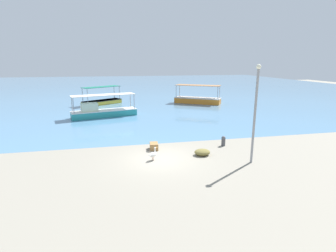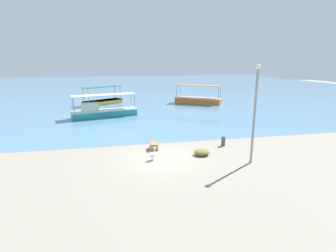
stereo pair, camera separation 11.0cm
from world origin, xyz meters
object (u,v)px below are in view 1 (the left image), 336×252
fishing_boat_outer (198,99)px  pelican (153,154)px  cargo_crate (154,146)px  fishing_boat_near_left (102,111)px  lamp_post (255,109)px  fishing_boat_near_right (102,101)px  net_pile (202,152)px  mooring_bollard (223,141)px

fishing_boat_outer → pelican: (-9.59, -20.65, -0.18)m
cargo_crate → fishing_boat_near_left: bearing=107.7°
cargo_crate → lamp_post: bearing=-33.8°
fishing_boat_near_right → net_pile: 23.31m
fishing_boat_outer → lamp_post: lamp_post is taller
fishing_boat_outer → net_pile: fishing_boat_outer is taller
fishing_boat_near_right → cargo_crate: 20.91m
net_pile → pelican: bearing=-176.1°
cargo_crate → fishing_boat_near_right: bearing=101.2°
fishing_boat_near_right → net_pile: bearing=-72.7°
fishing_boat_near_right → lamp_post: lamp_post is taller
fishing_boat_near_left → cargo_crate: (3.76, -11.79, -0.39)m
mooring_bollard → fishing_boat_outer: bearing=77.2°
fishing_boat_near_right → mooring_bollard: 22.62m
fishing_boat_near_left → fishing_boat_outer: size_ratio=1.08×
lamp_post → cargo_crate: size_ratio=7.27×
fishing_boat_outer → fishing_boat_near_left: bearing=-152.1°
fishing_boat_near_left → fishing_boat_outer: (12.99, 6.89, -0.05)m
fishing_boat_near_left → net_pile: bearing=-64.0°
fishing_boat_near_right → lamp_post: (9.35, -24.04, 2.72)m
fishing_boat_outer → cargo_crate: size_ratio=8.33×
fishing_boat_outer → lamp_post: bearing=-100.1°
fishing_boat_near_left → fishing_boat_near_right: bearing=92.1°
fishing_boat_near_right → lamp_post: size_ratio=0.97×
lamp_post → net_pile: size_ratio=5.62×
mooring_bollard → lamp_post: bearing=-84.2°
net_pile → fishing_boat_near_right: bearing=107.3°
fishing_boat_near_left → fishing_boat_near_right: 8.73m
fishing_boat_outer → lamp_post: (-3.96, -22.21, 2.64)m
mooring_bollard → fishing_boat_near_right: bearing=113.5°
lamp_post → mooring_bollard: lamp_post is taller
fishing_boat_outer → cargo_crate: (-9.24, -18.68, -0.33)m
fishing_boat_near_right → mooring_bollard: (9.02, -20.74, -0.10)m
mooring_bollard → cargo_crate: 4.95m
cargo_crate → mooring_bollard: bearing=-2.7°
lamp_post → mooring_bollard: (-0.33, 3.30, -2.82)m
pelican → net_pile: 3.21m
pelican → cargo_crate: (0.36, 1.97, -0.15)m
mooring_bollard → cargo_crate: mooring_bollard is taller
net_pile → fishing_boat_outer: bearing=72.6°
fishing_boat_near_left → mooring_bollard: 14.84m
pelican → mooring_bollard: size_ratio=1.12×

